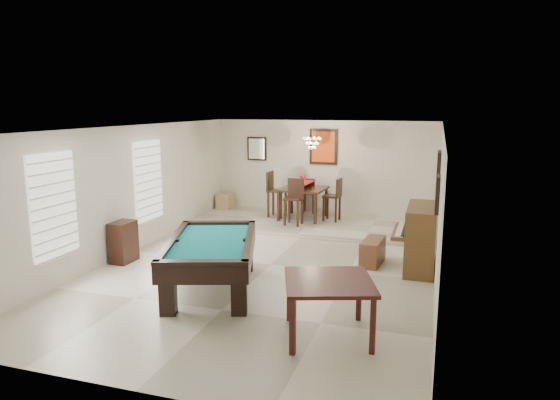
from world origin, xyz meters
The scene contains 26 objects.
ground_plane centered at (0.00, 0.00, -0.01)m, with size 6.00×9.00×0.02m, color beige.
wall_back centered at (0.00, 4.50, 1.30)m, with size 6.00×0.04×2.60m, color silver.
wall_front centered at (0.00, -4.50, 1.30)m, with size 6.00×0.04×2.60m, color silver.
wall_left centered at (-3.00, 0.00, 1.30)m, with size 0.04×9.00×2.60m, color silver.
wall_right centered at (3.00, 0.00, 1.30)m, with size 0.04×9.00×2.60m, color silver.
ceiling centered at (0.00, 0.00, 2.60)m, with size 6.00×9.00×0.04m, color white.
dining_step centered at (0.00, 3.25, 0.06)m, with size 6.00×2.50×0.12m, color beige.
window_left_front centered at (-2.97, -2.20, 1.40)m, with size 0.06×1.00×1.70m, color white.
window_left_rear centered at (-2.97, 0.60, 1.40)m, with size 0.06×1.00×1.70m, color white.
pool_table centered at (-0.50, -1.52, 0.41)m, with size 1.34×2.48×0.83m, color black, non-canonical shape.
square_table centered at (1.68, -2.60, 0.39)m, with size 1.12×1.12×0.77m, color black, non-canonical shape.
upright_piano centered at (2.58, 0.61, 0.60)m, with size 0.80×1.43×1.19m, color brown, non-canonical shape.
piano_bench centered at (1.85, 0.65, 0.24)m, with size 0.33×0.86×0.48m, color brown.
apothecary_chest centered at (-2.78, -0.68, 0.40)m, with size 0.35×0.53×0.80m, color black.
dining_table centered at (-0.30, 3.50, 0.58)m, with size 1.11×1.11×0.92m, color black, non-canonical shape.
flower_vase centered at (-0.30, 3.50, 1.15)m, with size 0.13×0.13×0.22m, color #B90F29, non-canonical shape.
dining_chair_south centered at (-0.34, 2.77, 0.68)m, with size 0.41×0.41×1.12m, color black, non-canonical shape.
dining_chair_north centered at (-0.33, 4.24, 0.60)m, with size 0.35×0.35×0.96m, color black, non-canonical shape.
dining_chair_west centered at (-1.00, 3.52, 0.71)m, with size 0.44×0.44×1.19m, color black, non-canonical shape.
dining_chair_east centered at (0.45, 3.50, 0.66)m, with size 0.40×0.40×1.08m, color black, non-canonical shape.
corner_bench centered at (-2.72, 4.06, 0.33)m, with size 0.38×0.47×0.42m, color tan.
chandelier centered at (0.00, 3.20, 2.20)m, with size 0.44×0.44×0.60m, color #FFE5B2, non-canonical shape.
back_painting centered at (0.00, 4.46, 1.90)m, with size 0.75×0.06×0.95m, color #D84C14.
back_mirror centered at (-1.90, 4.46, 1.80)m, with size 0.55×0.06×0.65m, color white.
right_picture_upper centered at (2.96, 0.30, 1.90)m, with size 0.06×0.55×0.65m, color slate.
right_picture_lower centered at (2.96, -1.00, 1.70)m, with size 0.06×0.45×0.55m, color gray.
Camera 1 is at (2.92, -8.64, 3.00)m, focal length 32.00 mm.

